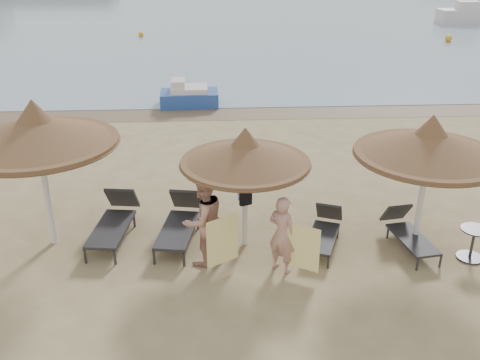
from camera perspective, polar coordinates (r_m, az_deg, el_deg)
The scene contains 19 objects.
ground at distance 10.62m, azimuth -0.18°, elevation -8.28°, with size 160.00×160.00×0.00m, color #9D8B61.
wet_sand_strip at distance 19.20m, azimuth -1.64°, elevation 7.11°, with size 200.00×1.60×0.01m, color brown.
palapa_left at distance 10.78m, azimuth -20.90°, elevation 4.89°, with size 3.07×3.07×3.04m.
palapa_center at distance 10.16m, azimuth 0.57°, elevation 2.89°, with size 2.54×2.54×2.52m.
palapa_right at distance 10.62m, azimuth 19.57°, elevation 3.66°, with size 2.82×2.82×2.80m.
lounger_far_left at distance 11.44m, azimuth -13.24°, elevation -4.14°, with size 0.89×2.01×0.87m.
lounger_near_left at distance 11.16m, azimuth -6.39°, elevation -4.36°, with size 0.97×2.03×0.87m.
lounger_near_right at distance 11.04m, azimuth 8.98°, elevation -5.29°, with size 1.07×1.67×0.71m.
lounger_far_right at distance 11.37m, azimuth 17.44°, elevation -5.25°, with size 0.78×1.68×0.72m.
side_table at distance 11.38m, azimuth 23.53°, elevation -6.33°, with size 0.54×0.54×0.66m.
person_left at distance 9.99m, azimuth -3.96°, elevation -3.58°, with size 0.97×0.63×2.11m, color tan.
person_right at distance 9.85m, azimuth 4.55°, elevation -5.18°, with size 0.82×0.53×1.77m, color tan.
towel_left at distance 9.88m, azimuth -1.86°, elevation -6.48°, with size 0.60×0.38×0.97m.
towel_right at distance 9.82m, azimuth 6.72°, elevation -7.17°, with size 0.56×0.34×0.90m.
bag_patterned at distance 10.69m, azimuth 0.49°, elevation -1.27°, with size 0.28×0.18×0.33m.
bag_dark at distance 10.36m, azimuth 0.61°, elevation -1.81°, with size 0.25×0.16×0.34m.
pedal_boat at distance 20.16m, azimuth -5.52°, elevation 8.94°, with size 2.16×1.32×0.98m.
buoy_left at distance 35.23m, azimuth -10.52°, elevation 15.04°, with size 0.33×0.33×0.33m, color orange.
buoy_right at distance 35.22m, azimuth 21.35°, elevation 13.88°, with size 0.41×0.41×0.41m, color orange.
Camera 1 is at (-0.45, -8.91, 5.76)m, focal length 40.00 mm.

